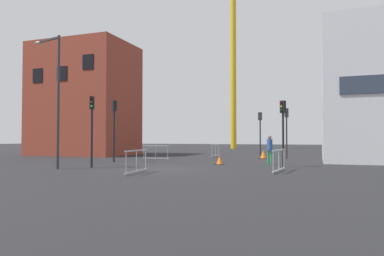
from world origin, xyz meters
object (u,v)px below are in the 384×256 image
at_px(traffic_cone_striped, 263,155).
at_px(construction_crane, 235,34).
at_px(traffic_light_verge, 260,127).
at_px(pedestrian_walking, 270,147).
at_px(traffic_cone_by_barrier, 219,161).
at_px(traffic_light_median, 92,120).
at_px(traffic_light_corner, 114,121).
at_px(traffic_light_crosswalk, 283,122).
at_px(traffic_light_island, 287,125).
at_px(streetlamp_tall, 55,89).

bearing_deg(traffic_cone_striped, construction_crane, 107.42).
relative_size(traffic_light_verge, pedestrian_walking, 2.20).
bearing_deg(traffic_cone_by_barrier, traffic_cone_striped, 78.33).
xyz_separation_m(traffic_light_median, traffic_cone_by_barrier, (6.04, 4.57, -2.40)).
bearing_deg(traffic_light_verge, traffic_light_median, -113.50).
xyz_separation_m(traffic_light_corner, traffic_light_verge, (8.18, 11.22, -0.14)).
bearing_deg(traffic_light_median, traffic_light_crosswalk, 22.05).
bearing_deg(traffic_light_median, traffic_light_corner, 107.10).
distance_m(traffic_light_crosswalk, traffic_light_island, 8.29).
height_order(traffic_cone_by_barrier, traffic_cone_striped, traffic_cone_striped).
xyz_separation_m(traffic_light_median, traffic_light_crosswalk, (9.91, 4.02, -0.12)).
relative_size(traffic_light_corner, traffic_light_island, 1.05).
distance_m(construction_crane, traffic_light_verge, 27.98).
bearing_deg(traffic_light_verge, streetlamp_tall, -115.94).
xyz_separation_m(traffic_light_crosswalk, traffic_cone_by_barrier, (-3.87, 0.55, -2.29)).
bearing_deg(construction_crane, streetlamp_tall, -91.40).
height_order(traffic_light_corner, traffic_cone_striped, traffic_light_corner).
relative_size(construction_crane, traffic_light_median, 7.20).
xyz_separation_m(construction_crane, streetlamp_tall, (-0.95, -39.11, -13.86)).
distance_m(traffic_light_crosswalk, traffic_light_corner, 11.29).
distance_m(traffic_light_median, traffic_light_corner, 4.66).
bearing_deg(traffic_light_corner, traffic_light_crosswalk, -2.21).
bearing_deg(traffic_light_corner, streetlamp_tall, -90.60).
bearing_deg(construction_crane, traffic_cone_striped, -72.58).
xyz_separation_m(traffic_light_island, traffic_cone_by_barrier, (-3.37, -7.72, -2.43)).
bearing_deg(traffic_light_island, traffic_light_crosswalk, -86.57).
relative_size(traffic_light_island, traffic_cone_striped, 6.14).
distance_m(streetlamp_tall, traffic_light_median, 2.49).
relative_size(traffic_light_median, traffic_light_verge, 0.99).
xyz_separation_m(construction_crane, traffic_light_median, (0.48, -37.84, -15.45)).
bearing_deg(traffic_light_crosswalk, pedestrian_walking, 117.11).
distance_m(traffic_light_corner, traffic_light_verge, 13.88).
relative_size(traffic_light_verge, traffic_cone_striped, 6.12).
bearing_deg(traffic_cone_by_barrier, streetlamp_tall, -141.98).
height_order(traffic_light_crosswalk, traffic_cone_by_barrier, traffic_light_crosswalk).
bearing_deg(streetlamp_tall, construction_crane, 88.60).
relative_size(traffic_light_island, traffic_light_verge, 1.00).
relative_size(traffic_light_crosswalk, traffic_cone_by_barrier, 7.10).
distance_m(streetlamp_tall, traffic_light_island, 17.43).
xyz_separation_m(construction_crane, traffic_light_corner, (-0.89, -33.39, -15.30)).
bearing_deg(traffic_light_corner, traffic_light_median, -72.90).
relative_size(construction_crane, traffic_cone_striped, 43.74).
height_order(streetlamp_tall, traffic_light_verge, streetlamp_tall).
distance_m(traffic_light_crosswalk, traffic_light_verge, 12.06).
height_order(traffic_light_median, traffic_light_corner, traffic_light_corner).
height_order(construction_crane, traffic_cone_by_barrier, construction_crane).
xyz_separation_m(construction_crane, traffic_cone_by_barrier, (6.52, -33.27, -17.86)).
bearing_deg(traffic_cone_by_barrier, traffic_light_corner, -179.08).
height_order(traffic_light_island, traffic_cone_striped, traffic_light_island).
bearing_deg(streetlamp_tall, traffic_light_crosswalk, 25.00).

